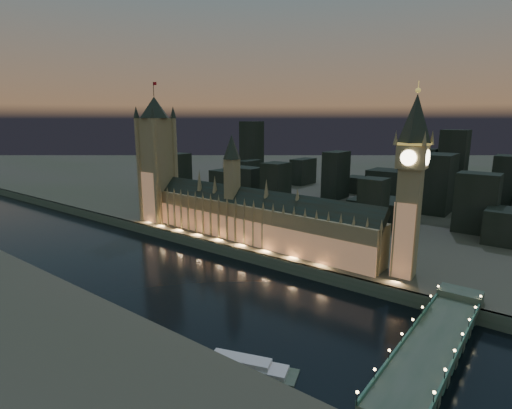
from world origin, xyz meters
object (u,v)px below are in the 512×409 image
Objects in this scene: elizabeth_tower at (411,172)px; river_boat at (241,364)px; westminster_bridge at (434,347)px; palace_of_westminster at (252,217)px; victoria_tower at (157,154)px.

elizabeth_tower is 2.33× the size of river_boat.
westminster_bridge is at bearing 40.86° from river_boat.
westminster_bridge is at bearing -24.13° from palace_of_westminster.
elizabeth_tower reaches higher than palace_of_westminster.
westminster_bridge is at bearing -14.57° from victoria_tower.
victoria_tower reaches higher than river_boat.
victoria_tower is 1.06× the size of westminster_bridge.
palace_of_westminster is 4.30× the size of river_boat.
elizabeth_tower is at bearing 0.09° from palace_of_westminster.
palace_of_westminster is at bearing 126.15° from river_boat.
river_boat is at bearing -139.14° from westminster_bridge.
victoria_tower is at bearing 148.52° from river_boat.
river_boat is (-60.00, -51.90, -4.42)m from westminster_bridge.
elizabeth_tower is (218.00, 0.00, 1.35)m from victoria_tower.
victoria_tower is 267.05m from westminster_bridge.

